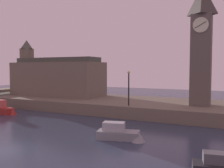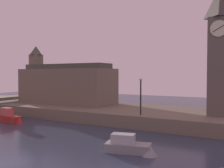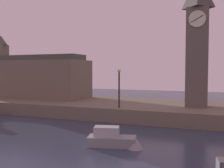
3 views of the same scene
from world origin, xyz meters
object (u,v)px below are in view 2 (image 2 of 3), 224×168
parliament_hall (66,84)px  boat_cruiser_grey (132,146)px  clock_tower (220,48)px  boat_dinghy_red (10,117)px  streetlamp (141,92)px

parliament_hall → boat_cruiser_grey: bearing=-38.5°
clock_tower → boat_dinghy_red: (-23.88, -8.86, -8.45)m
clock_tower → streetlamp: clock_tower is taller
boat_dinghy_red → boat_cruiser_grey: bearing=-12.3°
streetlamp → parliament_hall: bearing=159.3°
clock_tower → boat_cruiser_grey: 16.33m
boat_cruiser_grey → streetlamp: bearing=108.4°
streetlamp → boat_dinghy_red: size_ratio=0.97×
clock_tower → streetlamp: 10.15m
clock_tower → streetlamp: size_ratio=3.43×
streetlamp → boat_dinghy_red: bearing=-163.5°
parliament_hall → boat_cruiser_grey: parliament_hall is taller
boat_dinghy_red → boat_cruiser_grey: 19.44m
parliament_hall → boat_dinghy_red: bearing=-91.5°
clock_tower → boat_cruiser_grey: size_ratio=3.28×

